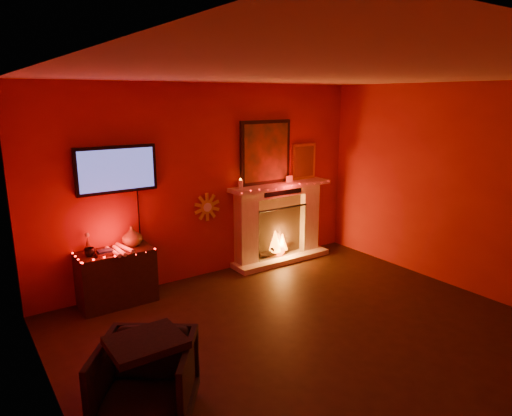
# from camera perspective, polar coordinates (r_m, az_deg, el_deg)

# --- Properties ---
(room) EXTENTS (5.00, 5.00, 5.00)m
(room) POSITION_cam_1_polar(r_m,az_deg,el_deg) (4.45, 9.78, -1.62)
(room) COLOR black
(room) RESTS_ON ground
(floor) EXTENTS (5.00, 5.00, 0.00)m
(floor) POSITION_cam_1_polar(r_m,az_deg,el_deg) (4.98, 9.13, -16.77)
(floor) COLOR black
(floor) RESTS_ON ground
(fireplace) EXTENTS (1.72, 0.40, 2.18)m
(fireplace) POSITION_cam_1_polar(r_m,az_deg,el_deg) (7.08, 2.77, -0.90)
(fireplace) COLOR beige
(fireplace) RESTS_ON floor
(tv) EXTENTS (1.00, 0.07, 1.24)m
(tv) POSITION_cam_1_polar(r_m,az_deg,el_deg) (5.84, -17.03, 4.60)
(tv) COLOR black
(tv) RESTS_ON room
(sunburst_clock) EXTENTS (0.40, 0.03, 0.40)m
(sunburst_clock) POSITION_cam_1_polar(r_m,az_deg,el_deg) (6.46, -6.13, 0.12)
(sunburst_clock) COLOR gold
(sunburst_clock) RESTS_ON room
(console_table) EXTENTS (0.91, 0.52, 0.95)m
(console_table) POSITION_cam_1_polar(r_m,az_deg,el_deg) (5.94, -16.98, -7.94)
(console_table) COLOR black
(console_table) RESTS_ON floor
(armchair) EXTENTS (1.03, 1.03, 0.68)m
(armchair) POSITION_cam_1_polar(r_m,az_deg,el_deg) (3.92, -13.58, -20.40)
(armchair) COLOR black
(armchair) RESTS_ON floor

